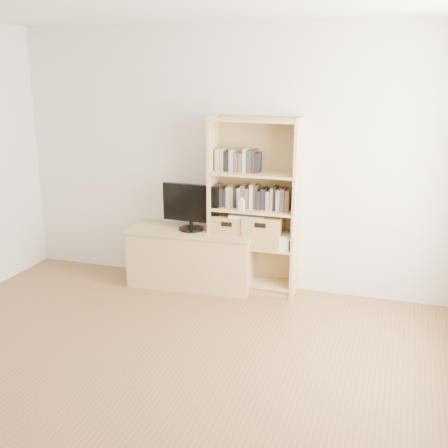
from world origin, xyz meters
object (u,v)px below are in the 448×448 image
at_px(baby_monitor, 242,205).
at_px(laptop, 248,215).
at_px(basket_left, 231,229).
at_px(television, 191,207).
at_px(basket_right, 264,230).
at_px(tv_stand, 192,259).
at_px(bookshelf, 254,207).

bearing_deg(baby_monitor, laptop, 75.97).
bearing_deg(basket_left, television, -169.15).
xyz_separation_m(baby_monitor, basket_right, (0.20, 0.09, -0.26)).
bearing_deg(laptop, television, -176.28).
height_order(baby_monitor, basket_left, baby_monitor).
xyz_separation_m(tv_stand, bookshelf, (0.63, 0.08, 0.58)).
bearing_deg(basket_left, bookshelf, 1.49).
bearing_deg(laptop, basket_right, 1.44).
distance_m(television, baby_monitor, 0.54).
height_order(television, laptop, television).
xyz_separation_m(bookshelf, basket_right, (0.11, -0.00, -0.23)).
relative_size(bookshelf, basket_left, 5.02).
bearing_deg(bookshelf, tv_stand, -172.85).
distance_m(tv_stand, baby_monitor, 0.81).
height_order(basket_left, basket_right, basket_right).
bearing_deg(basket_left, tv_stand, -169.15).
relative_size(television, basket_left, 1.71).
xyz_separation_m(bookshelf, television, (-0.63, -0.08, -0.04)).
xyz_separation_m(tv_stand, laptop, (0.58, 0.06, 0.50)).
xyz_separation_m(bookshelf, baby_monitor, (-0.10, -0.10, 0.03)).
xyz_separation_m(tv_stand, basket_left, (0.40, 0.07, 0.34)).
height_order(tv_stand, bookshelf, bookshelf).
xyz_separation_m(basket_left, laptop, (0.18, -0.01, 0.16)).
distance_m(television, basket_right, 0.77).
xyz_separation_m(baby_monitor, laptop, (0.04, 0.08, -0.12)).
bearing_deg(television, bookshelf, 8.86).
distance_m(tv_stand, television, 0.54).
bearing_deg(baby_monitor, basket_left, 159.81).
bearing_deg(baby_monitor, basket_right, 38.31).
height_order(tv_stand, television, television).
distance_m(tv_stand, laptop, 0.76).
distance_m(bookshelf, television, 0.64).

